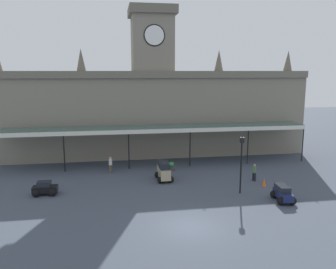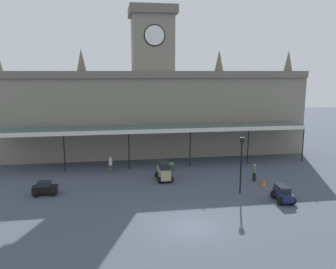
{
  "view_description": "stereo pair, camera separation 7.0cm",
  "coord_description": "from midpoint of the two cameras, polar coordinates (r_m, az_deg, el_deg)",
  "views": [
    {
      "loc": [
        -4.91,
        -21.23,
        10.38
      ],
      "look_at": [
        0.0,
        9.26,
        4.66
      ],
      "focal_mm": 36.89,
      "sensor_mm": 36.0,
      "label": 1
    },
    {
      "loc": [
        -4.84,
        -21.24,
        10.38
      ],
      "look_at": [
        0.0,
        9.26,
        4.66
      ],
      "focal_mm": 36.89,
      "sensor_mm": 36.0,
      "label": 2
    }
  ],
  "objects": [
    {
      "name": "pedestrian_near_entrance",
      "position": [
        36.18,
        -9.54,
        -4.83
      ],
      "size": [
        0.34,
        0.37,
        1.67
      ],
      "color": "brown",
      "rests_on": "ground"
    },
    {
      "name": "planter_forecourt_centre",
      "position": [
        36.47,
        0.49,
        -5.25
      ],
      "size": [
        0.6,
        0.6,
        0.96
      ],
      "color": "#47423D",
      "rests_on": "ground"
    },
    {
      "name": "traffic_cone",
      "position": [
        33.05,
        15.53,
        -7.58
      ],
      "size": [
        0.4,
        0.4,
        0.7
      ],
      "primitive_type": "cone",
      "color": "orange",
      "rests_on": "ground"
    },
    {
      "name": "pedestrian_crossing_forecourt",
      "position": [
        34.03,
        14.01,
        -5.99
      ],
      "size": [
        0.34,
        0.37,
        1.67
      ],
      "color": "black",
      "rests_on": "ground"
    },
    {
      "name": "car_navy_estate",
      "position": [
        29.71,
        18.4,
        -9.36
      ],
      "size": [
        1.67,
        2.32,
        1.27
      ],
      "color": "#19214C",
      "rests_on": "ground"
    },
    {
      "name": "car_beige_van",
      "position": [
        33.3,
        -0.75,
        -6.22
      ],
      "size": [
        1.64,
        2.42,
        1.77
      ],
      "color": "tan",
      "rests_on": "ground"
    },
    {
      "name": "car_black_sedan",
      "position": [
        31.4,
        -19.71,
        -8.48
      ],
      "size": [
        2.06,
        1.53,
        1.19
      ],
      "color": "black",
      "rests_on": "ground"
    },
    {
      "name": "ground_plane",
      "position": [
        24.13,
        3.54,
        -15.01
      ],
      "size": [
        140.0,
        140.0,
        0.0
      ],
      "primitive_type": "plane",
      "color": "#3E4553"
    },
    {
      "name": "victorian_lamppost",
      "position": [
        29.85,
        11.95,
        -3.83
      ],
      "size": [
        0.3,
        0.3,
        5.02
      ],
      "color": "black",
      "rests_on": "ground"
    },
    {
      "name": "entrance_canopy",
      "position": [
        38.13,
        -1.68,
        1.11
      ],
      "size": [
        33.52,
        3.26,
        4.32
      ],
      "color": "#38564C",
      "rests_on": "ground"
    },
    {
      "name": "station_building",
      "position": [
        43.18,
        -2.63,
        4.48
      ],
      "size": [
        37.53,
        6.28,
        17.79
      ],
      "color": "gray",
      "rests_on": "ground"
    }
  ]
}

